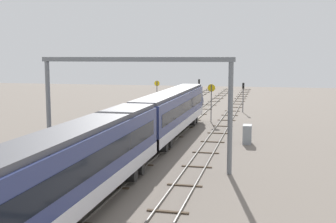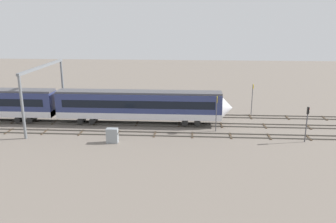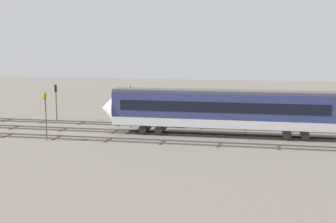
{
  "view_description": "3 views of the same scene",
  "coord_description": "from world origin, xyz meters",
  "px_view_note": "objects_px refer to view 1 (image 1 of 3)",
  "views": [
    {
      "loc": [
        -48.16,
        -9.84,
        8.68
      ],
      "look_at": [
        3.51,
        1.98,
        1.88
      ],
      "focal_mm": 46.33,
      "sensor_mm": 36.0,
      "label": 1
    },
    {
      "loc": [
        4.61,
        -48.88,
        15.56
      ],
      "look_at": [
        1.51,
        -0.02,
        1.97
      ],
      "focal_mm": 37.14,
      "sensor_mm": 36.0,
      "label": 2
    },
    {
      "loc": [
        -7.39,
        51.14,
        10.09
      ],
      "look_at": [
        3.41,
        -0.83,
        2.36
      ],
      "focal_mm": 51.37,
      "sensor_mm": 36.0,
      "label": 3
    }
  ],
  "objects_px": {
    "overhead_gantry": "(135,88)",
    "relay_cabinet": "(247,134)",
    "speed_sign_near_foreground": "(211,97)",
    "signal_light_trackside_approach": "(199,87)",
    "signal_light_trackside_departure": "(243,93)",
    "speed_sign_mid_trackside": "(157,93)",
    "train": "(78,168)"
  },
  "relations": [
    {
      "from": "speed_sign_near_foreground",
      "to": "signal_light_trackside_approach",
      "type": "xyz_separation_m",
      "value": [
        25.28,
        5.54,
        -0.51
      ]
    },
    {
      "from": "speed_sign_near_foreground",
      "to": "speed_sign_mid_trackside",
      "type": "xyz_separation_m",
      "value": [
        6.36,
        9.01,
        -0.16
      ]
    },
    {
      "from": "signal_light_trackside_approach",
      "to": "relay_cabinet",
      "type": "relative_size",
      "value": 2.28
    },
    {
      "from": "speed_sign_mid_trackside",
      "to": "signal_light_trackside_approach",
      "type": "height_order",
      "value": "speed_sign_mid_trackside"
    },
    {
      "from": "overhead_gantry",
      "to": "relay_cabinet",
      "type": "relative_size",
      "value": 8.03
    },
    {
      "from": "train",
      "to": "signal_light_trackside_departure",
      "type": "distance_m",
      "value": 46.74
    },
    {
      "from": "train",
      "to": "signal_light_trackside_approach",
      "type": "height_order",
      "value": "train"
    },
    {
      "from": "speed_sign_near_foreground",
      "to": "train",
      "type": "bearing_deg",
      "value": 175.53
    },
    {
      "from": "overhead_gantry",
      "to": "speed_sign_mid_trackside",
      "type": "bearing_deg",
      "value": 11.33
    },
    {
      "from": "relay_cabinet",
      "to": "speed_sign_mid_trackside",
      "type": "bearing_deg",
      "value": 35.97
    },
    {
      "from": "speed_sign_mid_trackside",
      "to": "signal_light_trackside_departure",
      "type": "distance_m",
      "value": 13.39
    },
    {
      "from": "speed_sign_mid_trackside",
      "to": "overhead_gantry",
      "type": "bearing_deg",
      "value": -168.67
    },
    {
      "from": "speed_sign_near_foreground",
      "to": "overhead_gantry",
      "type": "bearing_deg",
      "value": 173.81
    },
    {
      "from": "signal_light_trackside_approach",
      "to": "relay_cabinet",
      "type": "height_order",
      "value": "signal_light_trackside_approach"
    },
    {
      "from": "overhead_gantry",
      "to": "speed_sign_mid_trackside",
      "type": "relative_size",
      "value": 3.01
    },
    {
      "from": "signal_light_trackside_approach",
      "to": "relay_cabinet",
      "type": "xyz_separation_m",
      "value": [
        -38.65,
        -10.85,
        -1.88
      ]
    },
    {
      "from": "relay_cabinet",
      "to": "train",
      "type": "bearing_deg",
      "value": 159.8
    },
    {
      "from": "train",
      "to": "speed_sign_near_foreground",
      "type": "xyz_separation_m",
      "value": [
        35.29,
        -2.76,
        0.67
      ]
    },
    {
      "from": "speed_sign_near_foreground",
      "to": "relay_cabinet",
      "type": "distance_m",
      "value": 14.58
    },
    {
      "from": "speed_sign_near_foreground",
      "to": "signal_light_trackside_departure",
      "type": "height_order",
      "value": "speed_sign_near_foreground"
    },
    {
      "from": "speed_sign_mid_trackside",
      "to": "relay_cabinet",
      "type": "bearing_deg",
      "value": -144.03
    },
    {
      "from": "speed_sign_near_foreground",
      "to": "signal_light_trackside_departure",
      "type": "distance_m",
      "value": 11.59
    },
    {
      "from": "signal_light_trackside_departure",
      "to": "speed_sign_mid_trackside",
      "type": "bearing_deg",
      "value": 110.38
    },
    {
      "from": "speed_sign_near_foreground",
      "to": "signal_light_trackside_approach",
      "type": "distance_m",
      "value": 25.89
    },
    {
      "from": "train",
      "to": "speed_sign_mid_trackside",
      "type": "distance_m",
      "value": 42.12
    },
    {
      "from": "signal_light_trackside_approach",
      "to": "relay_cabinet",
      "type": "distance_m",
      "value": 40.19
    },
    {
      "from": "overhead_gantry",
      "to": "speed_sign_mid_trackside",
      "type": "distance_m",
      "value": 32.16
    },
    {
      "from": "speed_sign_near_foreground",
      "to": "relay_cabinet",
      "type": "relative_size",
      "value": 2.67
    },
    {
      "from": "signal_light_trackside_departure",
      "to": "signal_light_trackside_approach",
      "type": "bearing_deg",
      "value": 32.51
    },
    {
      "from": "speed_sign_near_foreground",
      "to": "speed_sign_mid_trackside",
      "type": "bearing_deg",
      "value": 54.76
    },
    {
      "from": "train",
      "to": "speed_sign_near_foreground",
      "type": "distance_m",
      "value": 35.4
    },
    {
      "from": "overhead_gantry",
      "to": "signal_light_trackside_approach",
      "type": "xyz_separation_m",
      "value": [
        50.31,
        2.83,
        -3.44
      ]
    }
  ]
}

